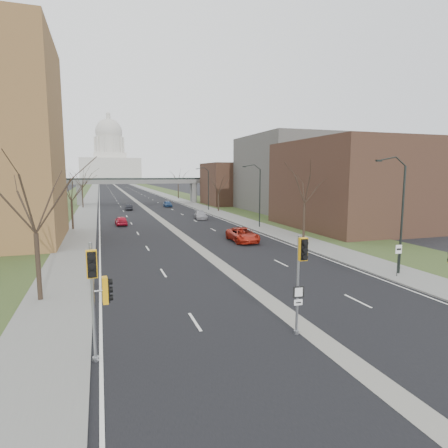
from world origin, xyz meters
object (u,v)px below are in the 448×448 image
car_left_near (121,221)px  car_left_far (129,207)px  car_right_mid (201,215)px  signal_pole_left (97,285)px  signal_pole_median (301,268)px  car_right_near (243,235)px  speed_limit_sign (398,255)px  car_right_far (168,204)px

car_left_near → car_left_far: 23.46m
car_left_near → car_right_mid: 13.53m
signal_pole_left → signal_pole_median: signal_pole_left is taller
car_left_far → car_right_mid: (10.28, -19.70, 0.04)m
signal_pole_left → car_left_far: (5.82, 64.75, -2.61)m
car_left_near → car_right_near: size_ratio=0.71×
signal_pole_median → car_right_mid: 46.06m
signal_pole_median → car_right_near: bearing=79.9°
car_left_near → car_right_near: (12.15, -18.08, 0.10)m
speed_limit_sign → car_right_mid: bearing=102.5°
signal_pole_median → car_left_far: (-3.02, 65.11, -2.70)m
car_left_far → car_right_mid: bearing=116.4°
signal_pole_median → car_right_far: 70.08m
signal_pole_median → car_left_near: 42.29m
car_left_near → car_right_far: car_right_far is taller
car_left_far → speed_limit_sign: bearing=103.1°
car_right_far → car_left_near: bearing=-112.5°
signal_pole_median → car_right_mid: signal_pole_median is taller
speed_limit_sign → car_left_near: 39.42m
car_right_far → car_left_far: bearing=-152.3°
car_right_near → car_right_mid: car_right_near is taller
car_left_far → car_right_near: bearing=101.6°
signal_pole_median → speed_limit_sign: bearing=33.9°
speed_limit_sign → car_right_mid: 39.14m
signal_pole_left → car_left_near: 41.64m
signal_pole_median → car_right_near: (6.37, 23.72, -2.54)m
signal_pole_left → car_right_near: signal_pole_left is taller
signal_pole_median → car_right_far: (5.96, 69.78, -2.62)m
car_right_far → car_right_mid: bearing=-86.7°
signal_pole_left → signal_pole_median: (8.84, -0.36, 0.09)m
car_right_mid → signal_pole_median: bearing=-92.8°
car_left_near → car_right_mid: car_left_near is taller
signal_pole_left → car_left_far: size_ratio=1.32×
car_left_far → signal_pole_left: bearing=83.7°
car_left_far → car_right_far: bearing=-153.6°
car_right_near → car_right_mid: size_ratio=1.25×
signal_pole_left → car_right_mid: signal_pole_left is taller
car_right_near → car_right_mid: 21.71m
car_left_near → car_left_far: car_left_near is taller
car_left_far → car_right_near: 42.44m
car_left_near → speed_limit_sign: bearing=114.7°
car_left_far → car_right_far: size_ratio=0.92×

